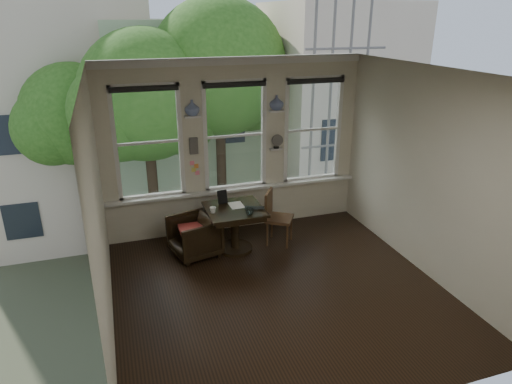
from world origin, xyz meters
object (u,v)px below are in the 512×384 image
object	(u,v)px
side_chair_right	(280,218)
mug	(213,210)
table	(235,229)
armchair_left	(194,236)
laptop	(254,209)

from	to	relation	value
side_chair_right	mug	xyz separation A→B (m)	(-1.15, -0.09, 0.34)
table	armchair_left	world-z (taller)	table
armchair_left	mug	size ratio (longest dim) A/B	7.16
side_chair_right	table	bearing A→B (deg)	123.89
armchair_left	side_chair_right	world-z (taller)	side_chair_right
table	side_chair_right	xyz separation A→B (m)	(0.78, 0.01, 0.09)
table	laptop	world-z (taller)	laptop
armchair_left	laptop	xyz separation A→B (m)	(0.94, -0.21, 0.43)
laptop	mug	xyz separation A→B (m)	(-0.65, 0.10, 0.03)
side_chair_right	laptop	bearing A→B (deg)	142.86
side_chair_right	mug	world-z (taller)	side_chair_right
laptop	mug	size ratio (longest dim) A/B	3.10
side_chair_right	mug	distance (m)	1.20
mug	table	bearing A→B (deg)	11.09
table	side_chair_right	world-z (taller)	side_chair_right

